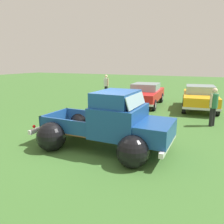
% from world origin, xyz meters
% --- Properties ---
extents(ground_plane, '(80.00, 80.00, 0.00)m').
position_xyz_m(ground_plane, '(0.00, 0.00, 0.00)').
color(ground_plane, '#3D6B2D').
extents(vintage_pickup_truck, '(4.64, 2.81, 1.96)m').
position_xyz_m(vintage_pickup_truck, '(0.39, -0.00, 0.76)').
color(vintage_pickup_truck, black).
rests_on(vintage_pickup_truck, ground).
extents(show_car_0, '(2.24, 4.70, 1.43)m').
position_xyz_m(show_car_0, '(-0.76, 7.72, 0.79)').
color(show_car_0, black).
rests_on(show_car_0, ground).
extents(show_car_1, '(2.36, 4.41, 1.43)m').
position_xyz_m(show_car_1, '(2.60, 7.79, 0.78)').
color(show_car_1, black).
rests_on(show_car_1, ground).
extents(spectator_0, '(0.53, 0.43, 1.78)m').
position_xyz_m(spectator_0, '(-4.68, 9.87, 1.02)').
color(spectator_0, black).
rests_on(spectator_0, ground).
extents(spectator_1, '(0.47, 0.50, 1.71)m').
position_xyz_m(spectator_1, '(3.36, 4.25, 0.97)').
color(spectator_1, black).
rests_on(spectator_1, ground).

